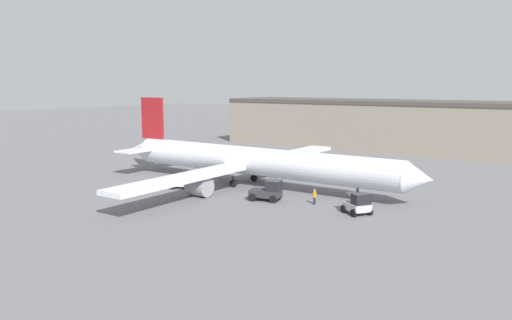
# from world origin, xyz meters

# --- Properties ---
(ground_plane) EXTENTS (400.00, 400.00, 0.00)m
(ground_plane) POSITION_xyz_m (0.00, 0.00, 0.00)
(ground_plane) COLOR slate
(terminal_building) EXTENTS (72.55, 15.99, 9.58)m
(terminal_building) POSITION_xyz_m (3.57, 44.79, 4.80)
(terminal_building) COLOR gray
(terminal_building) RESTS_ON ground_plane
(airplane) EXTENTS (44.44, 42.47, 10.77)m
(airplane) POSITION_xyz_m (-1.03, 0.00, 3.04)
(airplane) COLOR silver
(airplane) RESTS_ON ground_plane
(ground_crew_worker) EXTENTS (0.35, 0.35, 1.61)m
(ground_crew_worker) POSITION_xyz_m (10.66, -4.49, 0.86)
(ground_crew_worker) COLOR #1E2338
(ground_crew_worker) RESTS_ON ground_plane
(baggage_tug) EXTENTS (3.73, 2.75, 2.29)m
(baggage_tug) POSITION_xyz_m (5.66, -5.84, 1.07)
(baggage_tug) COLOR #2D2D33
(baggage_tug) RESTS_ON ground_plane
(belt_loader_truck) EXTENTS (3.27, 3.17, 2.17)m
(belt_loader_truck) POSITION_xyz_m (16.11, -5.73, 1.03)
(belt_loader_truck) COLOR #B2B2B7
(belt_loader_truck) RESTS_ON ground_plane
(pushback_tug) EXTENTS (3.08, 2.88, 1.89)m
(pushback_tug) POSITION_xyz_m (-6.59, -6.17, 0.87)
(pushback_tug) COLOR silver
(pushback_tug) RESTS_ON ground_plane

